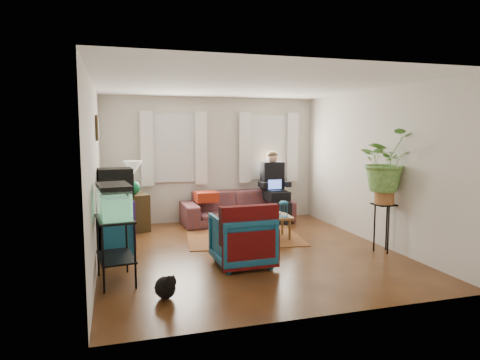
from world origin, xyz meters
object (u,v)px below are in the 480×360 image
object	(u,v)px
sofa	(237,202)
side_table	(134,213)
aquarium_stand	(116,250)
armchair	(242,237)
dresser	(116,224)
plant_stand	(383,228)
coffee_table	(263,228)

from	to	relation	value
sofa	side_table	size ratio (longest dim) A/B	3.21
side_table	sofa	bearing A→B (deg)	2.70
aquarium_stand	armchair	bearing A→B (deg)	0.12
sofa	side_table	xyz separation A→B (m)	(-2.08, -0.10, -0.09)
sofa	dresser	world-z (taller)	sofa
sofa	armchair	bearing A→B (deg)	-106.48
sofa	aquarium_stand	bearing A→B (deg)	-131.72
plant_stand	dresser	bearing A→B (deg)	162.43
aquarium_stand	coffee_table	xyz separation A→B (m)	(2.50, 1.53, -0.21)
armchair	coffee_table	world-z (taller)	armchair
sofa	armchair	xyz separation A→B (m)	(-0.70, -2.68, -0.04)
coffee_table	plant_stand	xyz separation A→B (m)	(1.55, -1.30, 0.18)
coffee_table	plant_stand	bearing A→B (deg)	-36.07
coffee_table	armchair	bearing A→B (deg)	-116.64
side_table	aquarium_stand	xyz separation A→B (m)	(-0.35, -2.81, 0.06)
aquarium_stand	armchair	world-z (taller)	aquarium_stand
side_table	coffee_table	size ratio (longest dim) A/B	0.71
sofa	coffee_table	distance (m)	1.39
dresser	coffee_table	distance (m)	2.50
dresser	aquarium_stand	distance (m)	1.51
side_table	dresser	xyz separation A→B (m)	(-0.34, -1.29, 0.07)
side_table	aquarium_stand	bearing A→B (deg)	-97.11
armchair	side_table	bearing A→B (deg)	-63.96
side_table	dresser	world-z (taller)	dresser
dresser	armchair	bearing A→B (deg)	-41.95
dresser	armchair	distance (m)	2.15
dresser	plant_stand	bearing A→B (deg)	-22.52
aquarium_stand	side_table	bearing A→B (deg)	75.73
side_table	coffee_table	distance (m)	2.50
armchair	plant_stand	distance (m)	2.33
aquarium_stand	plant_stand	world-z (taller)	aquarium_stand
aquarium_stand	coffee_table	distance (m)	2.94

